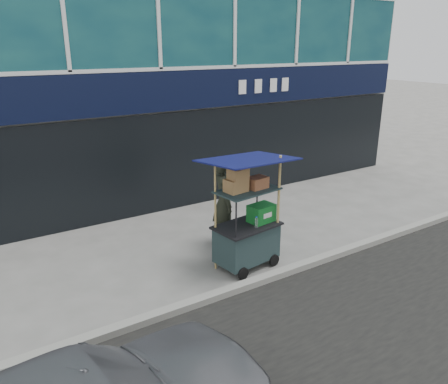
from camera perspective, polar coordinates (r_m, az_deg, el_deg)
ground at (r=7.98m, az=4.80°, el=-10.86°), size 80.00×80.00×0.00m
curb at (r=7.82m, az=5.72°, el=-11.07°), size 80.00×0.18×0.12m
vendor_cart at (r=7.99m, az=3.12°, el=-4.78°), size 1.71×1.31×2.14m
vendor_man at (r=8.74m, az=0.02°, el=-1.32°), size 0.67×0.80×1.87m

